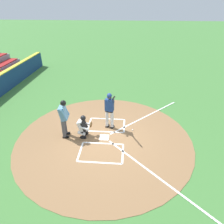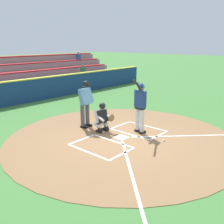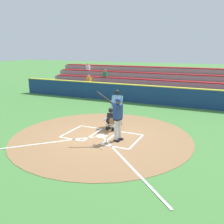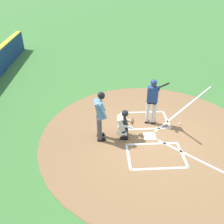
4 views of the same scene
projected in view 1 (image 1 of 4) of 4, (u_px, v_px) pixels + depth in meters
name	position (u px, v px, depth m)	size (l,w,h in m)	color
ground_plane	(104.00, 138.00, 9.20)	(120.00, 120.00, 0.00)	#427A38
dirt_circle	(104.00, 137.00, 9.20)	(8.00, 8.00, 0.01)	olive
home_plate_and_chalk	(123.00, 138.00, 9.13)	(7.93, 4.91, 0.01)	white
batter	(110.00, 108.00, 9.37)	(1.05, 0.55, 2.13)	silver
catcher	(83.00, 126.00, 9.01)	(0.59, 0.65, 1.13)	black
plate_umpire	(64.00, 116.00, 8.78)	(0.60, 0.44, 1.86)	#4C4C51
baseball	(132.00, 130.00, 9.67)	(0.07, 0.07, 0.07)	white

